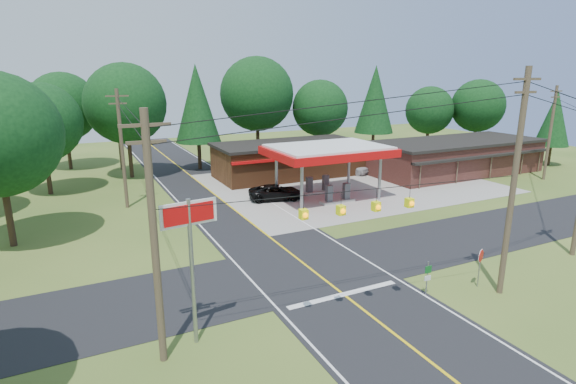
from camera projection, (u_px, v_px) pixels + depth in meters
name	position (u px, v px, depth m)	size (l,w,h in m)	color
ground	(310.00, 269.00, 26.46)	(120.00, 120.00, 0.00)	#3E5B20
main_highway	(310.00, 269.00, 26.46)	(8.00, 120.00, 0.02)	black
cross_road	(310.00, 269.00, 26.46)	(70.00, 7.00, 0.02)	black
lane_center_yellow	(310.00, 268.00, 26.45)	(0.15, 110.00, 0.00)	yellow
gas_canopy	(328.00, 152.00, 40.49)	(10.60, 7.40, 4.88)	gray
convenience_store	(289.00, 159.00, 50.18)	(16.40, 7.55, 3.80)	brown
strip_building	(455.00, 156.00, 51.81)	(20.40, 8.75, 3.80)	#3D1D19
utility_pole_near_right	(514.00, 182.00, 22.08)	(1.80, 0.30, 11.50)	#473828
utility_pole_near_left	(154.00, 238.00, 16.73)	(1.80, 0.30, 10.00)	#473828
utility_pole_far_left	(122.00, 147.00, 37.32)	(1.80, 0.30, 10.00)	#473828
utility_pole_far_right	(550.00, 132.00, 47.49)	(1.80, 0.30, 10.00)	#473828
utility_pole_north	(118.00, 130.00, 52.81)	(0.30, 0.30, 9.50)	#473828
overhead_beacons	(359.00, 192.00, 19.24)	(17.04, 2.04, 1.03)	black
treeline_backdrop	(204.00, 111.00, 45.72)	(70.27, 51.59, 13.30)	#332316
suv_car	(276.00, 192.00, 40.78)	(4.97, 4.97, 1.38)	black
sedan_car	(351.00, 166.00, 51.74)	(4.62, 4.62, 1.57)	silver
big_stop_sign	(190.00, 239.00, 18.05)	(2.36, 0.42, 6.37)	gray
octagonal_stop_sign	(481.00, 259.00, 23.83)	(0.70, 0.36, 2.17)	gray
route_sign_post	(428.00, 276.00, 23.00)	(0.39, 0.10, 1.90)	gray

